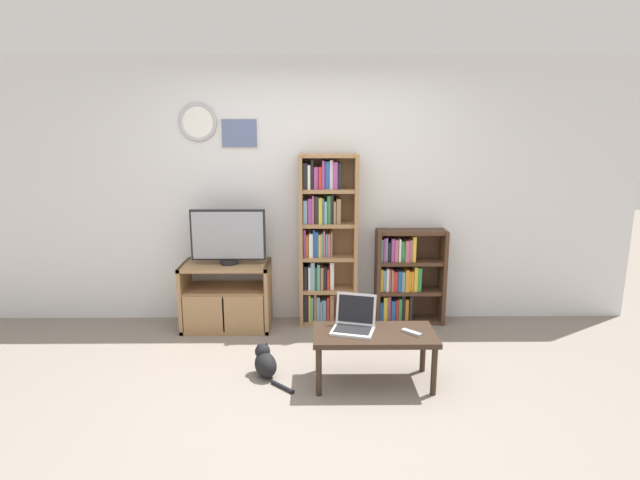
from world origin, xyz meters
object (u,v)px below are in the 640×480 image
Objects in this scene: television at (228,237)px; bookshelf_short at (404,277)px; tv_stand at (227,296)px; cat at (265,362)px; bookshelf_tall at (324,240)px; remote_near_laptop at (411,333)px; laptop at (354,321)px; coffee_table at (374,338)px.

television reaches higher than bookshelf_short.
cat is at bearing -64.99° from tv_stand.
tv_stand is at bearing -175.17° from bookshelf_short.
television is (0.04, 0.00, 0.59)m from tv_stand.
bookshelf_tall is 1.78× the size of bookshelf_short.
television is 1.99m from remote_near_laptop.
bookshelf_short reaches higher than tv_stand.
tv_stand is 1.58m from laptop.
laptop reaches higher than tv_stand.
bookshelf_short reaches higher than cat.
remote_near_laptop is (1.58, -1.16, 0.10)m from tv_stand.
cat is at bearing -66.86° from television.
remote_near_laptop is (1.54, -1.16, -0.49)m from television.
television reaches higher than laptop.
television is at bearing 88.83° from cat.
remote_near_laptop is 1.17m from cat.
laptop is (-0.15, 0.06, 0.11)m from coffee_table.
tv_stand reaches higher than coffee_table.
coffee_table is 0.88m from cat.
cat is (0.43, -1.00, -0.81)m from television.
laptop is (1.12, -1.07, -0.44)m from television.
bookshelf_tall reaches higher than remote_near_laptop.
laptop is (0.20, -1.20, -0.37)m from bookshelf_tall.
coffee_table is 2.11× the size of cat.
television is 1.61× the size of cat.
bookshelf_tall reaches higher than bookshelf_short.
coffee_table is at bearing -109.57° from bookshelf_short.
bookshelf_tall reaches higher than television.
remote_near_laptop is at bearing -36.88° from television.
coffee_table is at bearing -5.37° from laptop.
coffee_table is 2.49× the size of laptop.
laptop reaches higher than coffee_table.
television is 1.61m from laptop.
bookshelf_tall is 1.40m from coffee_table.
bookshelf_tall is 1.50m from remote_near_laptop.
tv_stand is 1.72m from coffee_table.
tv_stand is at bearing 152.63° from laptop.
laptop is (-0.60, -1.22, 0.01)m from bookshelf_short.
bookshelf_short is 1.35m from coffee_table.
television reaches higher than cat.
coffee_table is at bearing -41.56° from television.
bookshelf_short is 1.32m from remote_near_laptop.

